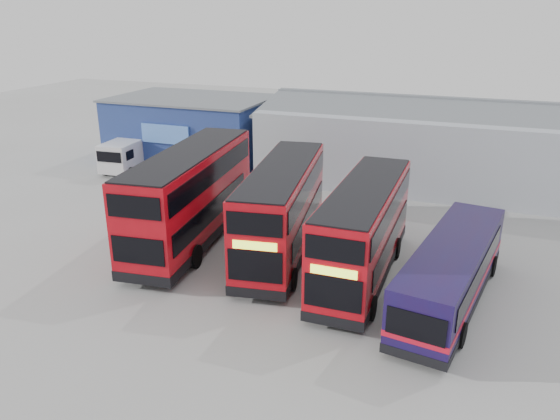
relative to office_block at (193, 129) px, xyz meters
The scene contains 8 objects.
ground_plane 22.94m from the office_block, 52.11° to the right, with size 120.00×120.00×0.00m, color gray.
office_block is the anchor object (origin of this frame).
maintenance_shed 22.09m from the office_block, ahead, with size 30.50×12.00×5.89m.
double_decker_left 16.80m from the office_block, 61.12° to the right, with size 4.08×11.90×4.94m.
double_decker_centre 19.54m from the office_block, 47.92° to the right, with size 4.19×11.05×4.57m.
double_decker_right 23.36m from the office_block, 41.77° to the right, with size 2.71×10.45×4.41m.
single_decker_blue 27.24m from the office_block, 38.08° to the right, with size 3.94×10.55×2.80m.
panel_van 5.48m from the office_block, 126.99° to the right, with size 2.70×5.65×2.40m.
Camera 1 is at (7.93, -20.22, 11.71)m, focal length 35.00 mm.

